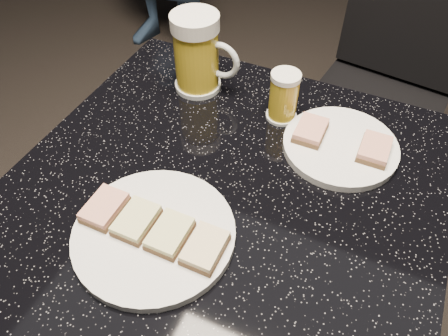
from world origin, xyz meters
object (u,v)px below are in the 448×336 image
at_px(beer_tumbler, 284,96).
at_px(plate_large, 154,233).
at_px(table, 224,264).
at_px(plate_small, 340,146).
at_px(chair, 382,88).
at_px(beer_mug, 198,53).

bearing_deg(beer_tumbler, plate_large, -103.37).
xyz_separation_m(plate_large, table, (0.06, 0.13, -0.25)).
relative_size(plate_large, beer_tumbler, 2.47).
relative_size(plate_small, chair, 0.24).
distance_m(plate_small, beer_mug, 0.32).
bearing_deg(beer_mug, beer_tumbler, -5.74).
xyz_separation_m(plate_large, beer_tumbler, (0.08, 0.34, 0.04)).
xyz_separation_m(plate_small, table, (-0.15, -0.17, -0.25)).
xyz_separation_m(plate_small, beer_tumbler, (-0.12, 0.04, 0.04)).
distance_m(plate_large, table, 0.29).
height_order(plate_large, chair, chair).
distance_m(table, beer_tumbler, 0.36).
xyz_separation_m(plate_large, plate_small, (0.20, 0.30, 0.00)).
bearing_deg(beer_mug, chair, 56.99).
bearing_deg(chair, beer_mug, -123.01).
relative_size(beer_tumbler, chair, 0.11).
bearing_deg(plate_small, table, -131.28).
height_order(plate_large, table, plate_large).
bearing_deg(plate_small, chair, 87.00).
relative_size(table, beer_tumbler, 7.65).
relative_size(table, beer_mug, 4.75).
xyz_separation_m(plate_large, chair, (0.23, 0.88, -0.26)).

